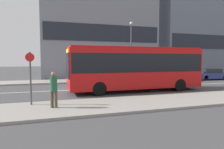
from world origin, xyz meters
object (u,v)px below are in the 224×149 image
(bus_stop_sign, at_px, (30,74))
(pedestrian_near_stop, at_px, (54,87))
(city_bus, at_px, (136,66))
(parked_car_0, at_px, (173,76))
(street_lamp, at_px, (131,44))
(parked_car_1, at_px, (210,74))

(bus_stop_sign, bearing_deg, pedestrian_near_stop, -42.84)
(pedestrian_near_stop, xyz_separation_m, bus_stop_sign, (-1.10, 1.02, 0.59))
(city_bus, distance_m, pedestrian_near_stop, 7.55)
(pedestrian_near_stop, height_order, bus_stop_sign, bus_stop_sign)
(parked_car_0, distance_m, pedestrian_near_stop, 16.35)
(city_bus, bearing_deg, parked_car_0, 40.95)
(city_bus, distance_m, bus_stop_sign, 7.98)
(pedestrian_near_stop, bearing_deg, city_bus, -119.25)
(bus_stop_sign, bearing_deg, city_bus, 23.47)
(pedestrian_near_stop, relative_size, bus_stop_sign, 0.64)
(city_bus, xyz_separation_m, street_lamp, (2.76, 7.49, 2.28))
(pedestrian_near_stop, bearing_deg, parked_car_1, -125.72)
(parked_car_0, bearing_deg, pedestrian_near_stop, -144.36)
(city_bus, bearing_deg, bus_stop_sign, -152.58)
(parked_car_0, bearing_deg, parked_car_1, 2.36)
(bus_stop_sign, bearing_deg, parked_car_1, 23.82)
(bus_stop_sign, bearing_deg, parked_car_0, 30.58)
(parked_car_1, xyz_separation_m, street_lamp, (-9.67, 1.95, 3.58))
(parked_car_1, bearing_deg, bus_stop_sign, -156.18)
(city_bus, distance_m, parked_car_0, 8.94)
(city_bus, bearing_deg, pedestrian_near_stop, -142.00)
(city_bus, height_order, parked_car_1, city_bus)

